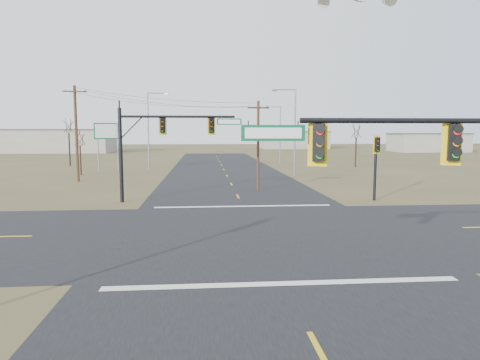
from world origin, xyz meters
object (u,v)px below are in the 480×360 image
Objects in this scene: bare_tree_a at (80,138)px; streetlight_b at (279,131)px; highway_sign at (108,137)px; mast_arm_far at (163,134)px; streetlight_c at (150,126)px; bare_tree_b at (68,126)px; utility_pole_far at (76,132)px; streetlight_a at (293,127)px; pedestal_signal_ne at (376,154)px; bare_tree_c at (356,130)px; utility_pole_near at (258,144)px; mast_arm_near at (449,156)px.

streetlight_b is at bearing 31.10° from bare_tree_a.
mast_arm_far is at bearing -91.76° from highway_sign.
streetlight_c is 14.31m from bare_tree_b.
bare_tree_a is at bearing -138.70° from highway_sign.
mast_arm_far is 28.48m from streetlight_c.
utility_pole_far reaches higher than mast_arm_far.
streetlight_c is at bearing 80.74° from mast_arm_far.
streetlight_a reaches higher than highway_sign.
highway_sign is 12.43m from bare_tree_b.
pedestal_signal_ne is 35.28m from streetlight_c.
streetlight_a is at bearing -103.69° from streetlight_b.
bare_tree_c is at bearing -47.02° from streetlight_b.
utility_pole_near reaches higher than bare_tree_c.
pedestal_signal_ne is 37.47m from streetlight_b.
streetlight_c is 10.58m from bare_tree_a.
pedestal_signal_ne is at bearing -97.45° from streetlight_b.
highway_sign is at bearing 92.44° from mast_arm_far.
streetlight_b is at bearing 73.10° from streetlight_a.
mast_arm_near is at bearing -106.96° from bare_tree_c.
streetlight_c reaches higher than streetlight_b.
utility_pole_far reaches higher than mast_arm_near.
utility_pole_near is (-7.98, 5.99, 0.59)m from pedestal_signal_ne.
utility_pole_far is 0.97× the size of streetlight_a.
utility_pole_near is 13.48m from streetlight_a.
streetlight_c is (-11.94, 23.03, 1.83)m from utility_pole_near.
streetlight_b is 21.02m from streetlight_c.
highway_sign reaches higher than bare_tree_a.
utility_pole_far is at bearing -95.27° from streetlight_c.
streetlight_c is (-17.49, 10.85, 0.26)m from streetlight_a.
pedestal_signal_ne is at bearing 94.81° from mast_arm_near.
pedestal_signal_ne is 0.88× the size of bare_tree_a.
pedestal_signal_ne is at bearing -68.57° from highway_sign.
pedestal_signal_ne is 0.48× the size of streetlight_a.
pedestal_signal_ne is at bearing -29.92° from utility_pole_far.
bare_tree_a reaches higher than pedestal_signal_ne.
pedestal_signal_ne is 0.72× the size of bare_tree_c.
streetlight_a is 1.09× the size of streetlight_b.
pedestal_signal_ne is (15.49, -0.90, -1.42)m from mast_arm_far.
streetlight_c is at bearing 9.11° from highway_sign.
streetlight_b is (14.82, 36.52, 0.28)m from mast_arm_far.
mast_arm_far is at bearing -64.79° from streetlight_c.
streetlight_a is 20.59m from streetlight_c.
streetlight_b reaches higher than mast_arm_near.
bare_tree_c is (24.66, 28.67, 0.43)m from mast_arm_far.
bare_tree_a is 0.82× the size of bare_tree_c.
utility_pole_far is 1.29× the size of bare_tree_b.
bare_tree_c is (14.66, 48.05, 0.96)m from mast_arm_near.
highway_sign is (0.63, 11.23, -0.65)m from utility_pole_far.
highway_sign is (-9.44, 25.04, -0.50)m from mast_arm_far.
highway_sign is at bearing 63.72° from bare_tree_a.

